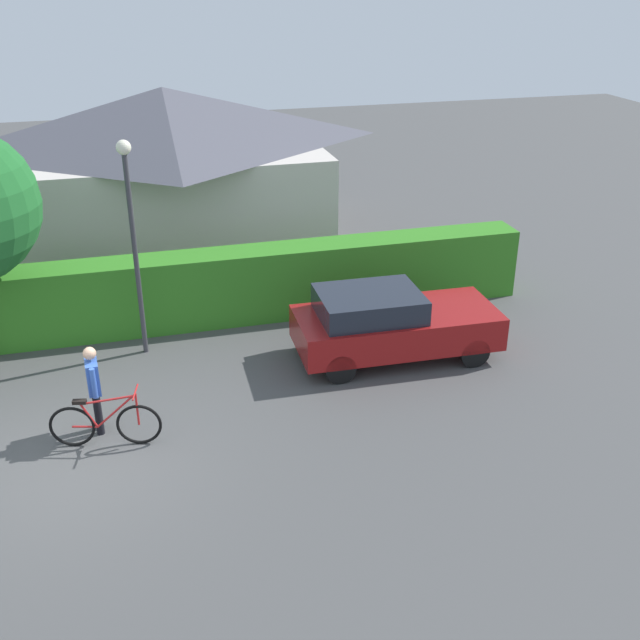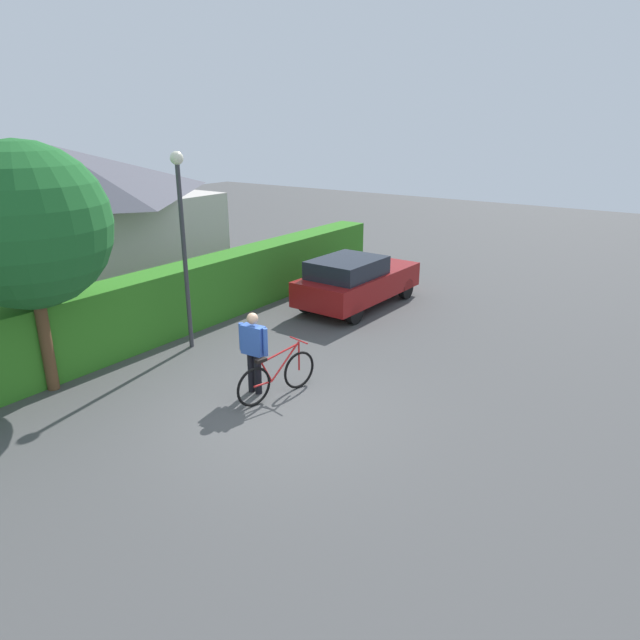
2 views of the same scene
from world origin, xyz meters
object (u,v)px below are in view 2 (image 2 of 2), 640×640
at_px(bicycle, 277,376).
at_px(tree_kerbside, 26,226).
at_px(person_rider, 254,347).
at_px(parked_car_near, 356,280).
at_px(street_lamp, 182,226).

xyz_separation_m(bicycle, tree_kerbside, (-2.26, 3.78, 2.76)).
bearing_deg(person_rider, parked_car_near, 12.43).
relative_size(bicycle, street_lamp, 0.42).
relative_size(parked_car_near, bicycle, 2.25).
bearing_deg(tree_kerbside, person_rider, -57.20).
xyz_separation_m(parked_car_near, bicycle, (-5.57, -1.71, -0.35)).
height_order(bicycle, street_lamp, street_lamp).
bearing_deg(parked_car_near, person_rider, -167.57).
relative_size(bicycle, person_rider, 1.12).
distance_m(person_rider, street_lamp, 3.46).
relative_size(parked_car_near, tree_kerbside, 0.87).
xyz_separation_m(person_rider, tree_kerbside, (-2.14, 3.32, 2.23)).
xyz_separation_m(street_lamp, tree_kerbside, (-3.07, 0.56, 0.37)).
distance_m(bicycle, tree_kerbside, 5.20).
bearing_deg(street_lamp, bicycle, -104.14).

